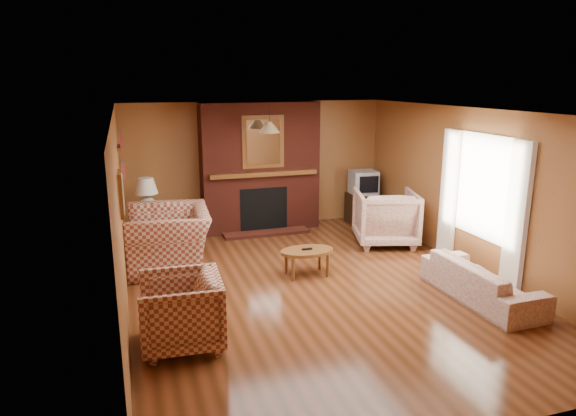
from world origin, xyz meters
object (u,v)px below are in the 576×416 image
object	(u,v)px
coffee_table	(307,253)
tv_stand	(362,208)
side_table	(149,231)
crt_tv	(363,182)
floral_sofa	(482,281)
floral_armchair	(386,217)
plaid_loveseat	(169,238)
fireplace	(260,168)
plaid_armchair	(181,311)
table_lamp	(147,194)

from	to	relation	value
coffee_table	tv_stand	size ratio (longest dim) A/B	1.32
side_table	crt_tv	distance (m)	4.20
floral_sofa	floral_armchair	bearing A→B (deg)	0.36
plaid_loveseat	floral_armchair	bearing A→B (deg)	93.82
floral_sofa	floral_armchair	distance (m)	2.50
fireplace	tv_stand	bearing A→B (deg)	-5.15
plaid_armchair	side_table	bearing A→B (deg)	-174.68
coffee_table	table_lamp	size ratio (longest dim) A/B	1.27
plaid_loveseat	plaid_armchair	world-z (taller)	plaid_loveseat
plaid_loveseat	floral_armchair	distance (m)	3.68
plaid_loveseat	fireplace	bearing A→B (deg)	133.63
plaid_loveseat	crt_tv	xyz separation A→B (m)	(3.90, 1.36, 0.38)
floral_armchair	table_lamp	distance (m)	4.08
fireplace	floral_sofa	xyz separation A→B (m)	(1.90, -4.03, -0.93)
crt_tv	tv_stand	bearing A→B (deg)	90.00
plaid_armchair	coffee_table	bearing A→B (deg)	130.57
coffee_table	side_table	world-z (taller)	side_table
floral_sofa	table_lamp	world-z (taller)	table_lamp
plaid_loveseat	plaid_armchair	size ratio (longest dim) A/B	1.59
floral_sofa	tv_stand	world-z (taller)	tv_stand
side_table	fireplace	bearing A→B (deg)	14.29
plaid_armchair	tv_stand	bearing A→B (deg)	137.00
plaid_armchair	crt_tv	world-z (taller)	crt_tv
plaid_armchair	side_table	distance (m)	3.53
coffee_table	side_table	xyz separation A→B (m)	(-2.13, 2.00, -0.04)
fireplace	tv_stand	size ratio (longest dim) A/B	4.00
floral_sofa	coffee_table	bearing A→B (deg)	50.11
fireplace	side_table	world-z (taller)	fireplace
fireplace	crt_tv	size ratio (longest dim) A/B	4.47
plaid_loveseat	floral_armchair	world-z (taller)	floral_armchair
side_table	table_lamp	xyz separation A→B (m)	(0.00, 0.00, 0.64)
side_table	tv_stand	distance (m)	4.16
side_table	table_lamp	world-z (taller)	table_lamp
plaid_armchair	coffee_table	distance (m)	2.50
plaid_loveseat	floral_sofa	bearing A→B (deg)	60.18
table_lamp	floral_armchair	bearing A→B (deg)	-14.36
table_lamp	side_table	bearing A→B (deg)	0.00
plaid_armchair	coffee_table	world-z (taller)	plaid_armchair
plaid_loveseat	table_lamp	xyz separation A→B (m)	(-0.25, 1.01, 0.49)
fireplace	plaid_loveseat	size ratio (longest dim) A/B	1.74
coffee_table	table_lamp	bearing A→B (deg)	136.76
floral_sofa	side_table	world-z (taller)	side_table
fireplace	side_table	distance (m)	2.34
plaid_armchair	fireplace	bearing A→B (deg)	157.24
side_table	floral_armchair	bearing A→B (deg)	-14.36
coffee_table	crt_tv	xyz separation A→B (m)	(2.02, 2.35, 0.49)
side_table	plaid_loveseat	bearing A→B (deg)	-76.12
plaid_loveseat	coffee_table	xyz separation A→B (m)	(1.88, -0.99, -0.11)
table_lamp	coffee_table	bearing A→B (deg)	-43.24
floral_sofa	side_table	xyz separation A→B (m)	(-4.00, 3.50, 0.04)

